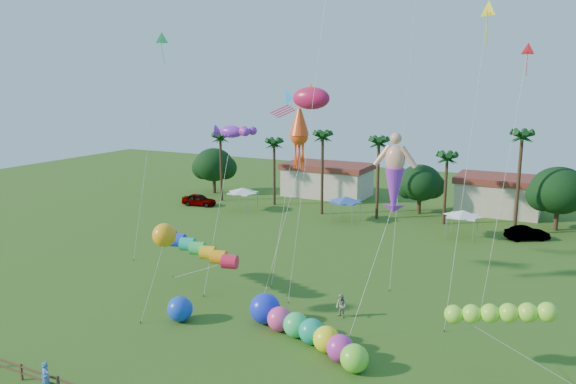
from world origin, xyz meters
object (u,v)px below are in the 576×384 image
at_px(spectator_b, 341,306).
at_px(caterpillar_inflatable, 302,329).
at_px(car_b, 527,233).
at_px(blue_ball, 180,309).
at_px(car_a, 199,200).
at_px(spectator_a, 45,378).

height_order(spectator_b, caterpillar_inflatable, caterpillar_inflatable).
distance_m(spectator_b, caterpillar_inflatable, 4.78).
distance_m(car_b, blue_ball, 39.24).
bearing_deg(car_a, spectator_a, -163.45).
relative_size(car_b, spectator_b, 2.58).
xyz_separation_m(car_a, caterpillar_inflatable, (30.19, -30.12, 0.12)).
distance_m(car_a, spectator_a, 46.78).
height_order(car_a, spectator_a, spectator_a).
relative_size(car_a, spectator_a, 2.58).
bearing_deg(car_a, blue_ball, -155.23).
relative_size(car_b, caterpillar_inflatable, 0.44).
bearing_deg(caterpillar_inflatable, car_a, 157.68).
distance_m(spectator_a, caterpillar_inflatable, 15.55).
bearing_deg(caterpillar_inflatable, blue_ball, -150.54).
xyz_separation_m(car_a, spectator_b, (31.03, -25.41, 0.08)).
bearing_deg(spectator_a, car_b, 73.92).
height_order(car_a, car_b, car_a).
relative_size(spectator_b, caterpillar_inflatable, 0.17).
bearing_deg(spectator_b, car_b, 98.22).
xyz_separation_m(car_b, blue_ball, (-20.33, -33.56, 0.17)).
relative_size(car_a, caterpillar_inflatable, 0.45).
xyz_separation_m(spectator_a, spectator_b, (10.71, 16.72, -0.03)).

